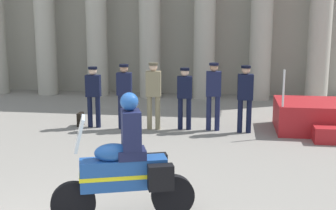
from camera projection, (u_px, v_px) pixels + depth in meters
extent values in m
cylinder|color=#B2AD9E|center=(44.00, 0.00, 16.57)|extent=(0.75, 0.75, 6.89)
cylinder|color=#B2AD9E|center=(96.00, 0.00, 16.30)|extent=(0.75, 0.75, 6.89)
cylinder|color=#B2AD9E|center=(149.00, 0.00, 16.04)|extent=(0.75, 0.75, 6.89)
cylinder|color=silver|center=(284.00, 88.00, 11.01)|extent=(0.05, 0.05, 0.90)
cylinder|color=black|center=(90.00, 112.00, 12.17)|extent=(0.13, 0.13, 0.83)
cylinder|color=black|center=(98.00, 112.00, 12.14)|extent=(0.13, 0.13, 0.83)
cube|color=black|center=(93.00, 86.00, 12.02)|extent=(0.39, 0.24, 0.57)
sphere|color=beige|center=(93.00, 71.00, 11.94)|extent=(0.21, 0.21, 0.21)
cylinder|color=black|center=(93.00, 68.00, 11.93)|extent=(0.24, 0.24, 0.06)
cylinder|color=#141938|center=(121.00, 112.00, 11.99)|extent=(0.13, 0.13, 0.90)
cylinder|color=#141938|center=(129.00, 112.00, 11.96)|extent=(0.13, 0.13, 0.90)
cube|color=#141938|center=(124.00, 84.00, 11.83)|extent=(0.39, 0.24, 0.58)
sphere|color=tan|center=(124.00, 69.00, 11.75)|extent=(0.21, 0.21, 0.21)
cylinder|color=black|center=(124.00, 66.00, 11.73)|extent=(0.24, 0.24, 0.06)
cylinder|color=#847A5B|center=(149.00, 113.00, 11.94)|extent=(0.13, 0.13, 0.88)
cylinder|color=#847A5B|center=(158.00, 113.00, 11.91)|extent=(0.13, 0.13, 0.88)
cube|color=#847A5B|center=(153.00, 84.00, 11.77)|extent=(0.39, 0.24, 0.65)
sphere|color=beige|center=(153.00, 67.00, 11.69)|extent=(0.21, 0.21, 0.21)
cylinder|color=#4F4937|center=(153.00, 64.00, 11.67)|extent=(0.24, 0.24, 0.06)
cylinder|color=black|center=(180.00, 114.00, 11.94)|extent=(0.13, 0.13, 0.83)
cylinder|color=black|center=(189.00, 114.00, 11.91)|extent=(0.13, 0.13, 0.83)
cube|color=black|center=(185.00, 87.00, 11.79)|extent=(0.39, 0.24, 0.57)
sphere|color=beige|center=(185.00, 72.00, 11.71)|extent=(0.21, 0.21, 0.21)
cylinder|color=black|center=(185.00, 69.00, 11.69)|extent=(0.24, 0.24, 0.06)
cylinder|color=#191E42|center=(209.00, 113.00, 11.84)|extent=(0.13, 0.13, 0.90)
cylinder|color=#191E42|center=(217.00, 113.00, 11.81)|extent=(0.13, 0.13, 0.90)
cube|color=#191E42|center=(214.00, 84.00, 11.67)|extent=(0.39, 0.24, 0.63)
sphere|color=tan|center=(214.00, 67.00, 11.59)|extent=(0.21, 0.21, 0.21)
cylinder|color=black|center=(214.00, 64.00, 11.58)|extent=(0.24, 0.24, 0.06)
cylinder|color=black|center=(240.00, 116.00, 11.61)|extent=(0.13, 0.13, 0.85)
cylinder|color=black|center=(249.00, 116.00, 11.58)|extent=(0.13, 0.13, 0.85)
cube|color=black|center=(245.00, 87.00, 11.45)|extent=(0.39, 0.24, 0.65)
sphere|color=tan|center=(246.00, 70.00, 11.37)|extent=(0.21, 0.21, 0.21)
cylinder|color=black|center=(246.00, 67.00, 11.35)|extent=(0.24, 0.24, 0.06)
cylinder|color=black|center=(73.00, 203.00, 6.56)|extent=(0.64, 0.30, 0.64)
cylinder|color=black|center=(173.00, 196.00, 6.81)|extent=(0.65, 0.33, 0.64)
cube|color=#1E4C99|center=(124.00, 173.00, 6.61)|extent=(1.28, 0.69, 0.44)
ellipsoid|color=#1E4C99|center=(113.00, 153.00, 6.52)|extent=(0.59, 0.47, 0.26)
cube|color=yellow|center=(124.00, 175.00, 6.61)|extent=(1.30, 0.71, 0.06)
cube|color=silver|center=(80.00, 134.00, 6.38)|extent=(0.28, 0.43, 0.47)
cube|color=black|center=(161.00, 177.00, 6.45)|extent=(0.40, 0.28, 0.36)
cube|color=black|center=(155.00, 165.00, 6.95)|extent=(0.40, 0.28, 0.36)
cube|color=#191E42|center=(132.00, 154.00, 6.57)|extent=(0.49, 0.45, 0.14)
cube|color=#191E42|center=(131.00, 130.00, 6.50)|extent=(0.36, 0.42, 0.56)
sphere|color=#1E4C99|center=(129.00, 102.00, 6.42)|extent=(0.26, 0.26, 0.26)
cube|color=black|center=(80.00, 119.00, 12.34)|extent=(0.10, 0.32, 0.36)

